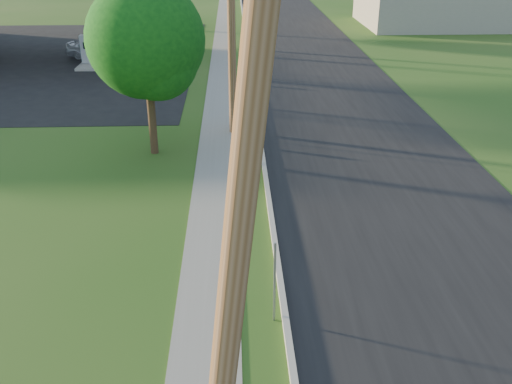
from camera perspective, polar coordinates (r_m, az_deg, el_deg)
The scene contains 15 objects.
road at distance 18.74m, azimuth 13.62°, elevation -1.00°, with size 8.00×120.00×0.02m, color black.
curb at distance 18.05m, azimuth 1.33°, elevation -1.07°, with size 0.15×120.00×0.15m, color #A09E93.
sidewalk at distance 18.05m, azimuth -4.23°, elevation -1.34°, with size 1.50×120.00×0.03m, color gray.
utility_pole_near at distance 6.09m, azimuth -2.19°, elevation -7.22°, with size 1.40×0.32×9.48m.
utility_pole_mid at distance 23.35m, azimuth -2.49°, elevation 17.54°, with size 1.40×0.32×9.80m.
sign_post_near at distance 12.56m, azimuth 1.87°, elevation -9.06°, with size 0.05×0.04×2.00m, color gray.
sign_post_mid at distance 23.26m, azimuth -0.19°, elevation 7.54°, with size 0.05×0.04×2.00m, color gray.
sign_post_far at distance 35.07m, azimuth -0.97°, elevation 13.60°, with size 0.05×0.04×2.00m, color gray.
fuel_pump_ne at distance 37.94m, azimuth -16.33°, elevation 13.09°, with size 1.20×3.20×1.90m.
fuel_pump_se at distance 41.77m, azimuth -15.12°, elevation 14.27°, with size 1.20×3.20×1.90m.
distant_building at distance 54.75m, azimuth 18.40°, elevation 17.67°, with size 14.00×10.00×4.00m, color gray.
tree_verge at distance 21.37m, azimuth -10.70°, elevation 14.28°, with size 4.27×4.27×6.47m.
hydrant_mid at distance 22.64m, azimuth -0.25°, elevation 5.35°, with size 0.39×0.35×0.76m.
hydrant_far at distance 32.11m, azimuth -1.34°, elevation 11.33°, with size 0.38×0.33×0.73m.
car_silver at distance 40.11m, azimuth -15.49°, elevation 13.77°, with size 1.65×4.11×1.40m, color silver.
Camera 1 is at (-0.58, -6.14, 8.07)m, focal length 40.00 mm.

